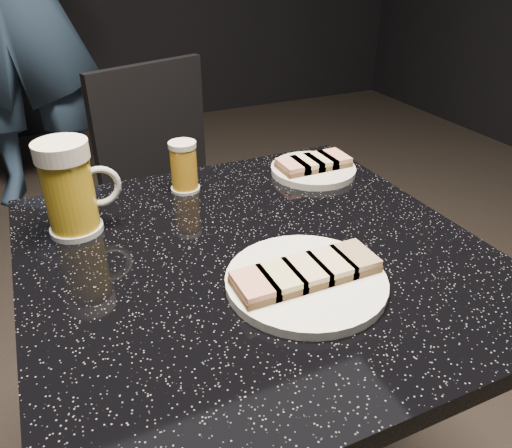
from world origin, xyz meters
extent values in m
cylinder|color=white|center=(0.03, -0.11, 0.76)|extent=(0.23, 0.23, 0.01)
cylinder|color=silver|center=(0.23, 0.22, 0.76)|extent=(0.18, 0.18, 0.01)
cylinder|color=black|center=(0.00, 0.00, 0.37)|extent=(0.10, 0.10, 0.69)
cube|color=black|center=(0.00, 0.00, 0.73)|extent=(0.70, 0.70, 0.03)
cylinder|color=silver|center=(-0.25, 0.18, 0.76)|extent=(0.09, 0.09, 0.01)
cylinder|color=yellow|center=(-0.25, 0.18, 0.82)|extent=(0.08, 0.08, 0.12)
cylinder|color=white|center=(-0.25, 0.18, 0.89)|extent=(0.08, 0.08, 0.03)
torus|color=silver|center=(-0.20, 0.18, 0.82)|extent=(0.07, 0.01, 0.07)
cylinder|color=silver|center=(-0.03, 0.26, 0.75)|extent=(0.06, 0.06, 0.01)
cylinder|color=gold|center=(-0.03, 0.26, 0.80)|extent=(0.05, 0.05, 0.08)
cylinder|color=silver|center=(-0.03, 0.26, 0.84)|extent=(0.05, 0.05, 0.01)
cube|color=black|center=(0.10, 0.71, 0.45)|extent=(0.49, 0.49, 0.04)
cylinder|color=black|center=(0.00, 0.50, 0.21)|extent=(0.03, 0.03, 0.43)
cylinder|color=black|center=(0.31, 0.61, 0.21)|extent=(0.03, 0.03, 0.43)
cylinder|color=black|center=(-0.10, 0.81, 0.21)|extent=(0.03, 0.03, 0.43)
cylinder|color=black|center=(0.21, 0.92, 0.21)|extent=(0.03, 0.03, 0.43)
cube|color=black|center=(0.05, 0.88, 0.67)|extent=(0.37, 0.15, 0.38)
cube|color=#4C3521|center=(-0.05, -0.11, 0.77)|extent=(0.05, 0.07, 0.01)
cube|color=tan|center=(-0.05, -0.11, 0.78)|extent=(0.05, 0.07, 0.01)
cube|color=#4C3521|center=(-0.01, -0.11, 0.77)|extent=(0.05, 0.07, 0.01)
cube|color=#D1D184|center=(-0.01, -0.11, 0.78)|extent=(0.05, 0.07, 0.01)
cube|color=#4C3521|center=(0.03, -0.11, 0.77)|extent=(0.05, 0.07, 0.01)
cube|color=beige|center=(0.03, -0.11, 0.78)|extent=(0.05, 0.07, 0.01)
cube|color=#4C3521|center=(0.07, -0.11, 0.77)|extent=(0.05, 0.07, 0.01)
cube|color=beige|center=(0.07, -0.11, 0.78)|extent=(0.05, 0.07, 0.01)
cube|color=#4C3521|center=(0.11, -0.11, 0.77)|extent=(0.05, 0.07, 0.01)
cube|color=#8C7251|center=(0.11, -0.11, 0.78)|extent=(0.05, 0.07, 0.01)
cube|color=#4C3521|center=(0.18, 0.22, 0.77)|extent=(0.05, 0.07, 0.01)
cube|color=tan|center=(0.18, 0.22, 0.78)|extent=(0.05, 0.07, 0.01)
cube|color=#4C3521|center=(0.22, 0.22, 0.77)|extent=(0.05, 0.07, 0.01)
cube|color=beige|center=(0.22, 0.22, 0.78)|extent=(0.05, 0.07, 0.01)
cube|color=#4C3521|center=(0.25, 0.22, 0.77)|extent=(0.05, 0.07, 0.01)
cube|color=#D1D184|center=(0.25, 0.22, 0.78)|extent=(0.05, 0.07, 0.01)
cube|color=#4C3521|center=(0.28, 0.22, 0.77)|extent=(0.05, 0.07, 0.01)
cube|color=tan|center=(0.28, 0.22, 0.78)|extent=(0.05, 0.07, 0.01)
camera|label=1|loc=(-0.27, -0.60, 1.18)|focal=35.00mm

